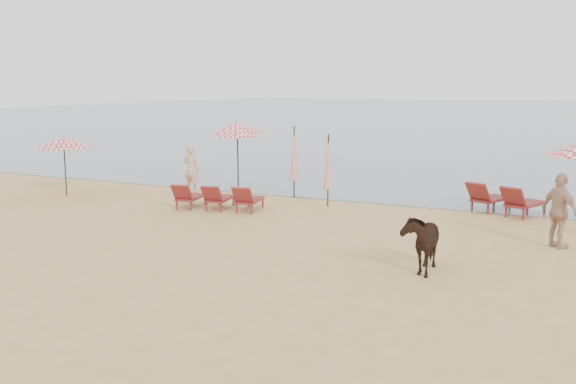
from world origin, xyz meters
name	(u,v)px	position (x,y,z in m)	size (l,w,h in m)	color
ground	(171,291)	(0.00, 0.00, 0.00)	(120.00, 120.00, 0.00)	tan
sea	(539,114)	(0.00, 80.00, 0.00)	(160.00, 140.00, 0.06)	#51606B
lounger_cluster_left	(218,197)	(-3.35, 7.03, 0.38)	(2.73, 1.90, 0.55)	maroon
lounger_cluster_right	(504,199)	(4.59, 10.14, 0.44)	(2.27, 2.23, 0.63)	maroon
umbrella_open_left_a	(64,143)	(-9.34, 6.91, 1.83)	(1.79, 1.79, 2.03)	black
umbrella_open_left_b	(237,128)	(-5.00, 11.12, 2.18)	(1.98, 2.02, 2.52)	black
umbrella_closed_left	(294,154)	(-2.17, 9.98, 1.48)	(0.29, 0.29, 2.40)	black
umbrella_closed_right	(328,162)	(-0.55, 9.02, 1.39)	(0.28, 0.28, 2.26)	black
cow	(421,241)	(3.82, 3.30, 0.62)	(0.67, 1.48, 1.25)	black
beachgoer_left	(192,169)	(-5.87, 9.37, 0.85)	(0.62, 0.40, 1.69)	tan
beachgoer_right_b	(560,211)	(6.25, 6.53, 0.88)	(1.03, 0.43, 1.76)	tan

